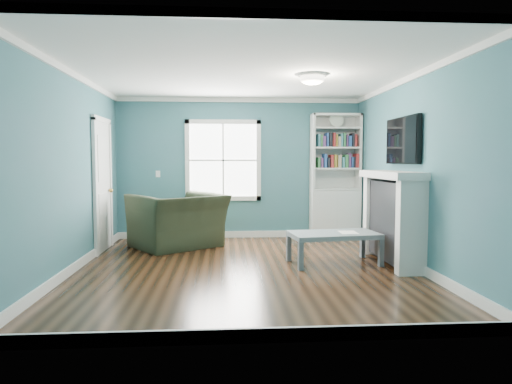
{
  "coord_description": "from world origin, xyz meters",
  "views": [
    {
      "loc": [
        -0.28,
        -6.01,
        1.45
      ],
      "look_at": [
        0.17,
        0.4,
        1.0
      ],
      "focal_mm": 32.0,
      "sensor_mm": 36.0,
      "label": 1
    }
  ],
  "objects": [
    {
      "name": "floor",
      "position": [
        0.0,
        0.0,
        0.0
      ],
      "size": [
        5.0,
        5.0,
        0.0
      ],
      "primitive_type": "plane",
      "color": "black",
      "rests_on": "ground"
    },
    {
      "name": "recliner",
      "position": [
        -1.06,
        1.6,
        0.6
      ],
      "size": [
        1.63,
        1.52,
        1.2
      ],
      "primitive_type": "imported",
      "rotation": [
        0.0,
        0.0,
        -2.52
      ],
      "color": "black",
      "rests_on": "ground"
    },
    {
      "name": "door",
      "position": [
        -2.22,
        1.4,
        1.07
      ],
      "size": [
        0.12,
        0.98,
        2.17
      ],
      "color": "silver",
      "rests_on": "ground"
    },
    {
      "name": "room_walls",
      "position": [
        0.0,
        0.0,
        1.58
      ],
      "size": [
        5.0,
        5.0,
        5.0
      ],
      "color": "#316D71",
      "rests_on": "ground"
    },
    {
      "name": "trim",
      "position": [
        0.0,
        0.0,
        1.24
      ],
      "size": [
        4.5,
        5.0,
        2.6
      ],
      "color": "white",
      "rests_on": "ground"
    },
    {
      "name": "fireplace",
      "position": [
        2.08,
        0.2,
        0.64
      ],
      "size": [
        0.44,
        1.58,
        1.3
      ],
      "color": "black",
      "rests_on": "ground"
    },
    {
      "name": "tv",
      "position": [
        2.2,
        0.2,
        1.72
      ],
      "size": [
        0.06,
        1.1,
        0.65
      ],
      "primitive_type": "cube",
      "color": "black",
      "rests_on": "fireplace"
    },
    {
      "name": "light_switch",
      "position": [
        -1.5,
        2.48,
        1.2
      ],
      "size": [
        0.08,
        0.01,
        0.12
      ],
      "primitive_type": "cube",
      "color": "white",
      "rests_on": "room_walls"
    },
    {
      "name": "bookshelf",
      "position": [
        1.77,
        2.3,
        0.92
      ],
      "size": [
        0.9,
        0.35,
        2.31
      ],
      "color": "silver",
      "rests_on": "ground"
    },
    {
      "name": "coffee_table",
      "position": [
        1.25,
        0.23,
        0.38
      ],
      "size": [
        1.28,
        0.81,
        0.44
      ],
      "rotation": [
        0.0,
        0.0,
        0.13
      ],
      "color": "#545E65",
      "rests_on": "ground"
    },
    {
      "name": "window",
      "position": [
        -0.3,
        2.49,
        1.45
      ],
      "size": [
        1.4,
        0.06,
        1.5
      ],
      "color": "white",
      "rests_on": "room_walls"
    },
    {
      "name": "ceiling_fixture",
      "position": [
        0.9,
        0.1,
        2.55
      ],
      "size": [
        0.38,
        0.38,
        0.15
      ],
      "color": "white",
      "rests_on": "room_walls"
    },
    {
      "name": "paper_sheet",
      "position": [
        1.45,
        0.21,
        0.44
      ],
      "size": [
        0.24,
        0.3,
        0.0
      ],
      "primitive_type": "cube",
      "rotation": [
        0.0,
        0.0,
        -0.01
      ],
      "color": "white",
      "rests_on": "coffee_table"
    }
  ]
}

